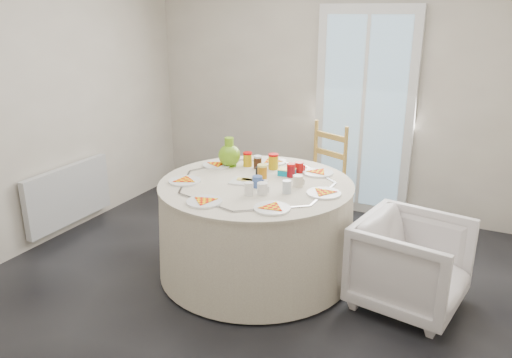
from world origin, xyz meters
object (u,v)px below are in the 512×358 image
at_px(table, 256,229).
at_px(armchair, 412,257).
at_px(green_pitcher, 229,155).
at_px(radiator, 69,195).
at_px(wooden_chair, 316,180).

distance_m(table, armchair, 1.21).
bearing_deg(armchair, green_pitcher, 90.63).
distance_m(table, green_pitcher, 0.70).
xyz_separation_m(table, armchair, (1.21, 0.03, 0.02)).
xyz_separation_m(radiator, armchair, (3.15, 0.12, 0.01)).
bearing_deg(green_pitcher, radiator, -144.60).
relative_size(wooden_chair, green_pitcher, 4.14).
bearing_deg(armchair, radiator, 101.96).
relative_size(table, armchair, 2.13).
height_order(radiator, table, table).
relative_size(armchair, green_pitcher, 2.99).
bearing_deg(radiator, green_pitcher, 13.83).
bearing_deg(table, green_pitcher, 143.67).
height_order(radiator, armchair, armchair).
bearing_deg(green_pitcher, wooden_chair, 79.65).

